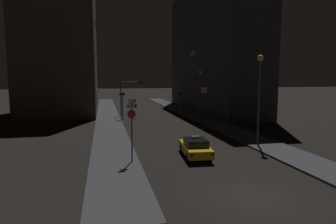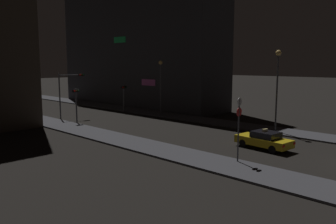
{
  "view_description": "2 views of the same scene",
  "coord_description": "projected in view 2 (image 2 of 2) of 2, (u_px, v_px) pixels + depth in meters",
  "views": [
    {
      "loc": [
        -7.37,
        -12.99,
        6.04
      ],
      "look_at": [
        -0.35,
        18.41,
        2.23
      ],
      "focal_mm": 31.17,
      "sensor_mm": 36.0,
      "label": 1
    },
    {
      "loc": [
        -24.99,
        -5.3,
        6.71
      ],
      "look_at": [
        -1.18,
        17.84,
        2.04
      ],
      "focal_mm": 36.77,
      "sensor_mm": 36.0,
      "label": 2
    }
  ],
  "objects": [
    {
      "name": "traffic_light_left_kerb",
      "position": [
        76.0,
        99.0,
        38.46
      ],
      "size": [
        0.8,
        0.42,
        3.97
      ],
      "color": "#47474C",
      "rests_on": "ground_plane"
    },
    {
      "name": "sidewalk_right",
      "position": [
        131.0,
        110.0,
        49.91
      ],
      "size": [
        3.47,
        70.15,
        0.14
      ],
      "primitive_type": "cube",
      "color": "#424247",
      "rests_on": "ground_plane"
    },
    {
      "name": "traffic_light_overhead",
      "position": [
        69.0,
        86.0,
        41.72
      ],
      "size": [
        3.5,
        0.41,
        5.6
      ],
      "color": "#47474C",
      "rests_on": "ground_plane"
    },
    {
      "name": "sidewalk_left",
      "position": [
        43.0,
        121.0,
        40.41
      ],
      "size": [
        3.47,
        70.15,
        0.14
      ],
      "primitive_type": "cube",
      "color": "#424247",
      "rests_on": "ground_plane"
    },
    {
      "name": "taxi",
      "position": [
        264.0,
        140.0,
        27.21
      ],
      "size": [
        2.2,
        4.59,
        1.62
      ],
      "color": "yellow",
      "rests_on": "ground_plane"
    },
    {
      "name": "traffic_light_right_kerb",
      "position": [
        124.0,
        93.0,
        47.46
      ],
      "size": [
        0.8,
        0.42,
        3.75
      ],
      "color": "#47474C",
      "rests_on": "ground_plane"
    },
    {
      "name": "sign_pole_left",
      "position": [
        239.0,
        123.0,
        22.95
      ],
      "size": [
        0.59,
        0.1,
        4.34
      ],
      "color": "#47474C",
      "rests_on": "sidewalk_left"
    },
    {
      "name": "far_car",
      "position": [
        30.0,
        102.0,
        54.55
      ],
      "size": [
        2.1,
        4.56,
        1.42
      ],
      "color": "#B7B7BC",
      "rests_on": "ground_plane"
    },
    {
      "name": "street_lamp_near_block",
      "position": [
        278.0,
        76.0,
        32.88
      ],
      "size": [
        0.54,
        0.54,
        7.85
      ],
      "color": "#47474C",
      "rests_on": "sidewalk_right"
    },
    {
      "name": "street_lamp_far_block",
      "position": [
        161.0,
        78.0,
        44.07
      ],
      "size": [
        0.51,
        0.51,
        6.96
      ],
      "color": "#47474C",
      "rests_on": "sidewalk_right"
    },
    {
      "name": "building_facade_right",
      "position": [
        137.0,
        35.0,
        55.07
      ],
      "size": [
        6.92,
        32.15,
        22.51
      ],
      "color": "#333338",
      "rests_on": "ground_plane"
    }
  ]
}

